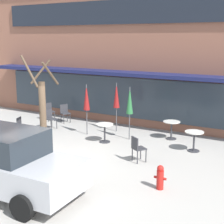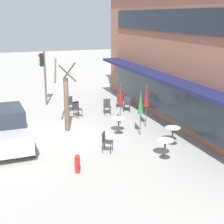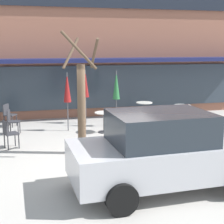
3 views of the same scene
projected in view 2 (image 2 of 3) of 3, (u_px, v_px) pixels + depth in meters
name	position (u px, v px, depth m)	size (l,w,h in m)	color
ground_plane	(56.00, 137.00, 16.27)	(80.00, 80.00, 0.00)	#ADA8A0
cafe_table_near_wall	(119.00, 123.00, 16.72)	(0.70, 0.70, 0.76)	#333338
cafe_table_streetside	(165.00, 145.00, 13.82)	(0.70, 0.70, 0.76)	#333338
cafe_table_by_tree	(173.00, 133.00, 15.32)	(0.70, 0.70, 0.76)	#333338
patio_umbrella_green_folded	(121.00, 94.00, 17.75)	(0.28, 0.28, 2.20)	#4C4C51
patio_umbrella_cream_folded	(147.00, 96.00, 17.32)	(0.28, 0.28, 2.20)	#4C4C51
patio_umbrella_corner_open	(141.00, 102.00, 16.08)	(0.28, 0.28, 2.20)	#4C4C51
cafe_chair_0	(107.00, 105.00, 19.88)	(0.46, 0.46, 0.89)	#333338
cafe_chair_1	(120.00, 99.00, 21.28)	(0.52, 0.52, 0.89)	#333338
cafe_chair_2	(77.00, 108.00, 19.32)	(0.52, 0.52, 0.89)	#333338
cafe_chair_3	(106.00, 140.00, 14.34)	(0.55, 0.55, 0.89)	#333338
cafe_chair_4	(70.00, 103.00, 20.49)	(0.50, 0.50, 0.89)	#333338
cafe_chair_5	(127.00, 103.00, 20.46)	(0.54, 0.54, 0.89)	#333338
parked_sedan	(5.00, 128.00, 14.77)	(4.27, 2.15, 1.76)	#B7B7BC
street_tree	(66.00, 101.00, 16.78)	(1.07, 1.16, 3.57)	brown
traffic_light_pole	(43.00, 69.00, 21.43)	(0.26, 0.44, 3.40)	#47474C
fire_hydrant	(77.00, 164.00, 12.51)	(0.36, 0.20, 0.71)	red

